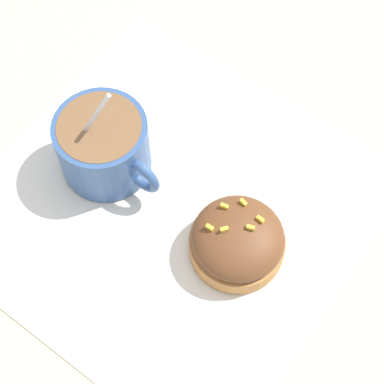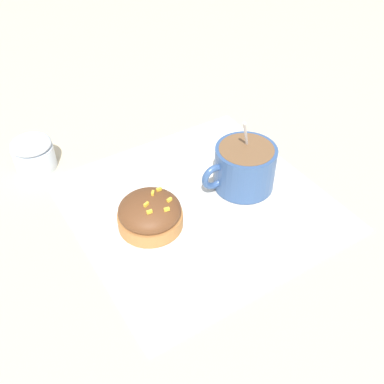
# 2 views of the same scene
# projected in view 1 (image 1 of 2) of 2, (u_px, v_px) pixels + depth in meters

# --- Properties ---
(ground_plane) EXTENTS (3.00, 3.00, 0.00)m
(ground_plane) POSITION_uv_depth(u_px,v_px,m) (169.00, 207.00, 0.60)
(ground_plane) COLOR #C6B793
(paper_napkin) EXTENTS (0.36, 0.36, 0.00)m
(paper_napkin) POSITION_uv_depth(u_px,v_px,m) (169.00, 207.00, 0.60)
(paper_napkin) COLOR white
(paper_napkin) RESTS_ON ground_plane
(coffee_cup) EXTENTS (0.11, 0.09, 0.12)m
(coffee_cup) POSITION_uv_depth(u_px,v_px,m) (104.00, 145.00, 0.59)
(coffee_cup) COLOR #335184
(coffee_cup) RESTS_ON paper_napkin
(frosted_pastry) EXTENTS (0.09, 0.09, 0.05)m
(frosted_pastry) POSITION_uv_depth(u_px,v_px,m) (237.00, 241.00, 0.56)
(frosted_pastry) COLOR #B2753D
(frosted_pastry) RESTS_ON paper_napkin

